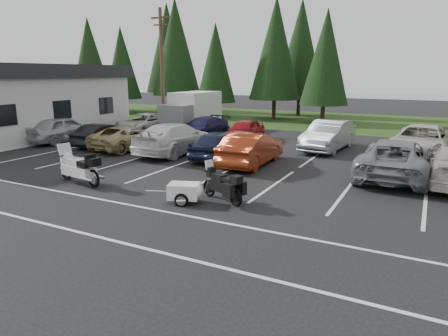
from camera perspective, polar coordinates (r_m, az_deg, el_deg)
ground at (r=16.42m, az=-4.70°, el=-1.95°), size 120.00×120.00×0.00m
grass_strip at (r=38.57m, az=14.69°, el=6.55°), size 80.00×16.00×0.01m
lake_water at (r=68.67m, az=23.95°, el=8.68°), size 70.00×50.00×0.02m
utility_pole at (r=31.39m, az=-8.85°, el=13.93°), size 1.60×0.26×9.00m
box_truck at (r=30.81m, az=-5.05°, el=8.00°), size 2.40×5.60×2.90m
stall_markings at (r=18.09m, az=-1.34°, el=-0.45°), size 32.00×16.00×0.01m
conifer_0 at (r=51.19m, az=-18.65°, el=14.88°), size 4.58×4.58×10.66m
conifer_1 at (r=46.10m, az=-14.39°, el=14.34°), size 3.96×3.96×9.22m
conifer_2 at (r=43.75m, az=-6.91°, el=16.77°), size 5.10×5.10×11.89m
conifer_3 at (r=39.63m, az=-1.20°, el=14.78°), size 3.87×3.87×9.02m
conifer_4 at (r=38.76m, az=7.38°, el=16.57°), size 4.80×4.80×11.17m
conifer_5 at (r=36.02m, az=14.34°, el=15.09°), size 4.14×4.14×9.63m
conifer_back_a at (r=49.49m, az=-8.06°, el=16.61°), size 5.28×5.28×12.30m
conifer_back_b at (r=42.81m, az=10.92°, el=16.46°), size 4.97×4.97×11.58m
car_near_0 at (r=27.67m, az=-21.84°, el=5.19°), size 2.42×5.04×1.66m
car_near_1 at (r=25.37m, az=-16.84°, el=4.56°), size 1.52×4.15×1.36m
car_near_2 at (r=24.02m, az=-13.37°, el=4.34°), size 2.59×5.13×1.39m
car_near_3 at (r=22.17m, az=-6.91°, el=4.25°), size 2.44×5.82×1.68m
car_near_4 at (r=20.59m, az=-0.42°, el=3.40°), size 1.80×4.44×1.51m
car_near_5 at (r=19.27m, az=3.95°, el=2.79°), size 1.82×4.86×1.59m
car_near_6 at (r=18.32m, az=23.30°, el=1.25°), size 2.76×5.93×1.64m
car_far_0 at (r=29.82m, az=-11.41°, el=6.22°), size 2.55×5.31×1.46m
car_far_1 at (r=27.82m, az=-3.04°, el=5.85°), size 2.36×4.85×1.36m
car_far_2 at (r=25.90m, az=2.91°, el=5.36°), size 1.86×4.24×1.42m
car_far_3 at (r=23.76m, az=14.67°, el=4.52°), size 2.22×5.22×1.68m
car_far_4 at (r=23.53m, az=26.31°, el=3.46°), size 3.33×6.21×1.66m
touring_motorcycle at (r=16.91m, az=-20.08°, el=0.47°), size 2.94×1.32×1.57m
cargo_trailer at (r=13.71m, az=-5.74°, el=-3.58°), size 1.69×1.29×0.69m
adventure_motorcycle at (r=13.71m, az=-0.32°, el=-2.02°), size 2.39×1.60×1.38m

